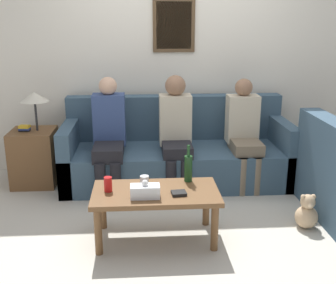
{
  "coord_description": "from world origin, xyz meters",
  "views": [
    {
      "loc": [
        -0.4,
        -3.95,
        1.79
      ],
      "look_at": [
        -0.14,
        -0.14,
        0.65
      ],
      "focal_mm": 45.0,
      "sensor_mm": 36.0,
      "label": 1
    }
  ],
  "objects_px": {
    "person_right": "(244,130)",
    "person_left": "(109,132)",
    "wine_bottle": "(189,168)",
    "drinking_glass": "(144,181)",
    "coffee_table": "(156,198)",
    "person_middle": "(176,129)",
    "couch_main": "(176,154)",
    "teddy_bear": "(307,213)"
  },
  "relations": [
    {
      "from": "person_right",
      "to": "person_left",
      "type": "bearing_deg",
      "value": -179.2
    },
    {
      "from": "wine_bottle",
      "to": "drinking_glass",
      "type": "bearing_deg",
      "value": -168.18
    },
    {
      "from": "wine_bottle",
      "to": "person_left",
      "type": "bearing_deg",
      "value": 127.81
    },
    {
      "from": "coffee_table",
      "to": "person_middle",
      "type": "xyz_separation_m",
      "value": [
        0.26,
        1.14,
        0.28
      ]
    },
    {
      "from": "couch_main",
      "to": "person_middle",
      "type": "relative_size",
      "value": 2.06
    },
    {
      "from": "person_right",
      "to": "teddy_bear",
      "type": "distance_m",
      "value": 1.22
    },
    {
      "from": "wine_bottle",
      "to": "person_left",
      "type": "distance_m",
      "value": 1.21
    },
    {
      "from": "wine_bottle",
      "to": "person_right",
      "type": "height_order",
      "value": "person_right"
    },
    {
      "from": "drinking_glass",
      "to": "teddy_bear",
      "type": "height_order",
      "value": "drinking_glass"
    },
    {
      "from": "coffee_table",
      "to": "teddy_bear",
      "type": "relative_size",
      "value": 3.28
    },
    {
      "from": "drinking_glass",
      "to": "person_middle",
      "type": "height_order",
      "value": "person_middle"
    },
    {
      "from": "drinking_glass",
      "to": "person_middle",
      "type": "xyz_separation_m",
      "value": [
        0.35,
        1.02,
        0.17
      ]
    },
    {
      "from": "coffee_table",
      "to": "person_right",
      "type": "xyz_separation_m",
      "value": [
        1.01,
        1.17,
        0.25
      ]
    },
    {
      "from": "coffee_table",
      "to": "person_middle",
      "type": "height_order",
      "value": "person_middle"
    },
    {
      "from": "person_right",
      "to": "teddy_bear",
      "type": "relative_size",
      "value": 3.67
    },
    {
      "from": "person_middle",
      "to": "coffee_table",
      "type": "bearing_deg",
      "value": -103.03
    },
    {
      "from": "person_right",
      "to": "couch_main",
      "type": "bearing_deg",
      "value": 166.64
    },
    {
      "from": "wine_bottle",
      "to": "person_middle",
      "type": "xyz_separation_m",
      "value": [
        -0.03,
        0.94,
        0.09
      ]
    },
    {
      "from": "drinking_glass",
      "to": "person_right",
      "type": "bearing_deg",
      "value": 43.81
    },
    {
      "from": "person_middle",
      "to": "teddy_bear",
      "type": "distance_m",
      "value": 1.57
    },
    {
      "from": "person_middle",
      "to": "drinking_glass",
      "type": "bearing_deg",
      "value": -109.04
    },
    {
      "from": "person_left",
      "to": "person_right",
      "type": "relative_size",
      "value": 1.03
    },
    {
      "from": "person_left",
      "to": "teddy_bear",
      "type": "xyz_separation_m",
      "value": [
        1.78,
        -1.05,
        -0.49
      ]
    },
    {
      "from": "coffee_table",
      "to": "person_left",
      "type": "bearing_deg",
      "value": 111.26
    },
    {
      "from": "couch_main",
      "to": "person_middle",
      "type": "bearing_deg",
      "value": -97.13
    },
    {
      "from": "person_left",
      "to": "wine_bottle",
      "type": "bearing_deg",
      "value": -52.19
    },
    {
      "from": "drinking_glass",
      "to": "person_left",
      "type": "xyz_separation_m",
      "value": [
        -0.36,
        1.03,
        0.15
      ]
    },
    {
      "from": "person_left",
      "to": "teddy_bear",
      "type": "bearing_deg",
      "value": -30.55
    },
    {
      "from": "person_right",
      "to": "person_middle",
      "type": "bearing_deg",
      "value": -177.54
    },
    {
      "from": "couch_main",
      "to": "teddy_bear",
      "type": "height_order",
      "value": "couch_main"
    },
    {
      "from": "person_left",
      "to": "person_middle",
      "type": "relative_size",
      "value": 0.99
    },
    {
      "from": "person_left",
      "to": "teddy_bear",
      "type": "distance_m",
      "value": 2.12
    },
    {
      "from": "wine_bottle",
      "to": "person_right",
      "type": "xyz_separation_m",
      "value": [
        0.72,
        0.97,
        0.06
      ]
    },
    {
      "from": "couch_main",
      "to": "person_middle",
      "type": "xyz_separation_m",
      "value": [
        -0.03,
        -0.2,
        0.34
      ]
    },
    {
      "from": "coffee_table",
      "to": "person_right",
      "type": "height_order",
      "value": "person_right"
    },
    {
      "from": "couch_main",
      "to": "teddy_bear",
      "type": "distance_m",
      "value": 1.63
    },
    {
      "from": "coffee_table",
      "to": "drinking_glass",
      "type": "bearing_deg",
      "value": 126.82
    },
    {
      "from": "drinking_glass",
      "to": "person_left",
      "type": "bearing_deg",
      "value": 109.19
    },
    {
      "from": "coffee_table",
      "to": "teddy_bear",
      "type": "xyz_separation_m",
      "value": [
        1.33,
        0.1,
        -0.23
      ]
    },
    {
      "from": "drinking_glass",
      "to": "teddy_bear",
      "type": "relative_size",
      "value": 0.28
    },
    {
      "from": "wine_bottle",
      "to": "teddy_bear",
      "type": "distance_m",
      "value": 1.12
    },
    {
      "from": "wine_bottle",
      "to": "person_right",
      "type": "bearing_deg",
      "value": 53.61
    }
  ]
}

